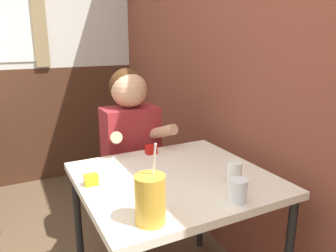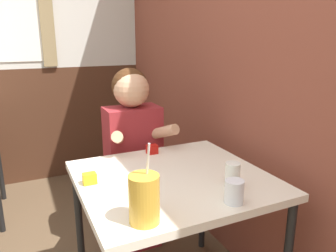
% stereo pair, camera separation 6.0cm
% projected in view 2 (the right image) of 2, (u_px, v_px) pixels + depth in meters
% --- Properties ---
extents(brick_wall_right, '(0.08, 4.38, 2.70)m').
position_uv_depth(brick_wall_right, '(195.00, 42.00, 2.34)').
color(brick_wall_right, brown).
rests_on(brick_wall_right, ground_plane).
extents(back_wall, '(5.32, 0.09, 2.70)m').
position_uv_depth(back_wall, '(10.00, 40.00, 2.92)').
color(back_wall, silver).
rests_on(back_wall, ground_plane).
extents(main_table, '(0.88, 0.82, 0.74)m').
position_uv_depth(main_table, '(173.00, 190.00, 1.58)').
color(main_table, beige).
rests_on(main_table, ground_plane).
extents(person_seated, '(0.42, 0.42, 1.20)m').
position_uv_depth(person_seated, '(133.00, 155.00, 2.09)').
color(person_seated, maroon).
rests_on(person_seated, ground_plane).
extents(cocktail_pitcher, '(0.11, 0.11, 0.30)m').
position_uv_depth(cocktail_pitcher, '(144.00, 199.00, 1.15)').
color(cocktail_pitcher, gold).
rests_on(cocktail_pitcher, main_table).
extents(glass_near_pitcher, '(0.08, 0.08, 0.10)m').
position_uv_depth(glass_near_pitcher, '(234.00, 192.00, 1.30)').
color(glass_near_pitcher, silver).
rests_on(glass_near_pitcher, main_table).
extents(glass_center, '(0.07, 0.07, 0.11)m').
position_uv_depth(glass_center, '(232.00, 175.00, 1.43)').
color(glass_center, silver).
rests_on(glass_center, main_table).
extents(condiment_ketchup, '(0.06, 0.04, 0.05)m').
position_uv_depth(condiment_ketchup, '(152.00, 149.00, 1.86)').
color(condiment_ketchup, '#B7140F').
rests_on(condiment_ketchup, main_table).
extents(condiment_mustard, '(0.06, 0.04, 0.05)m').
position_uv_depth(condiment_mustard, '(90.00, 178.00, 1.47)').
color(condiment_mustard, yellow).
rests_on(condiment_mustard, main_table).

